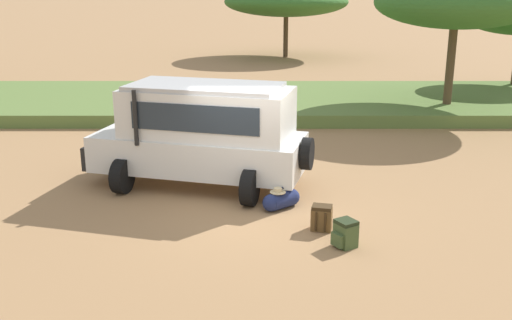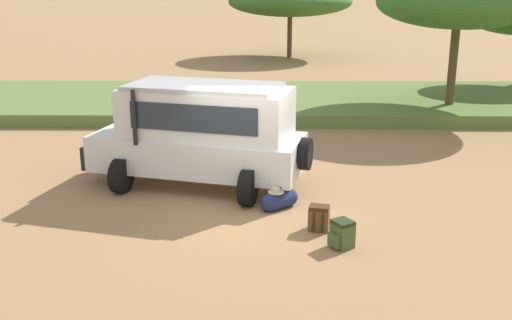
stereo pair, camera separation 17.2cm
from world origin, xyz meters
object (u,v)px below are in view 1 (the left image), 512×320
backpack_beside_front_wheel (343,234)px  acacia_tree_centre_back (454,2)px  safari_vehicle (201,133)px  duffel_bag_low_black_case (279,200)px  backpack_cluster_center (320,218)px  acacia_tree_left_mid (284,2)px

backpack_beside_front_wheel → acacia_tree_centre_back: acacia_tree_centre_back is taller
safari_vehicle → backpack_beside_front_wheel: (2.89, -3.42, -1.04)m
duffel_bag_low_black_case → acacia_tree_centre_back: (6.32, 9.12, 3.77)m
backpack_cluster_center → acacia_tree_left_mid: 27.44m
acacia_tree_left_mid → backpack_cluster_center: bearing=-91.2°
duffel_bag_low_black_case → acacia_tree_centre_back: acacia_tree_centre_back is taller
safari_vehicle → duffel_bag_low_black_case: safari_vehicle is taller
safari_vehicle → duffel_bag_low_black_case: 2.58m
backpack_beside_front_wheel → acacia_tree_centre_back: (5.22, 11.04, 3.71)m
backpack_beside_front_wheel → acacia_tree_left_mid: bearing=89.5°
backpack_cluster_center → safari_vehicle: bearing=133.7°
backpack_beside_front_wheel → acacia_tree_centre_back: bearing=64.7°
backpack_cluster_center → duffel_bag_low_black_case: size_ratio=0.62×
backpack_beside_front_wheel → acacia_tree_left_mid: (0.23, 28.02, 3.14)m
acacia_tree_centre_back → backpack_cluster_center: bearing=-118.5°
backpack_cluster_center → acacia_tree_left_mid: acacia_tree_left_mid is taller
safari_vehicle → acacia_tree_centre_back: 11.44m
safari_vehicle → duffel_bag_low_black_case: bearing=-40.0°
safari_vehicle → duffel_bag_low_black_case: (1.79, -1.50, -1.10)m
duffel_bag_low_black_case → acacia_tree_centre_back: 11.72m
acacia_tree_left_mid → acacia_tree_centre_back: bearing=-73.6°
backpack_beside_front_wheel → acacia_tree_left_mid: size_ratio=0.07×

